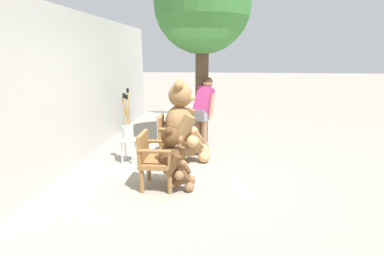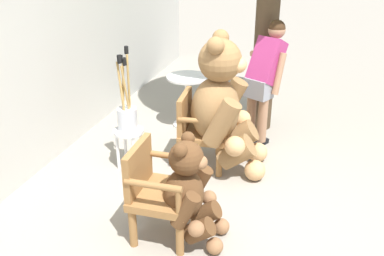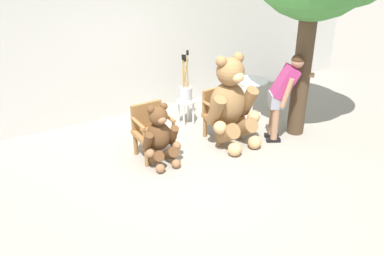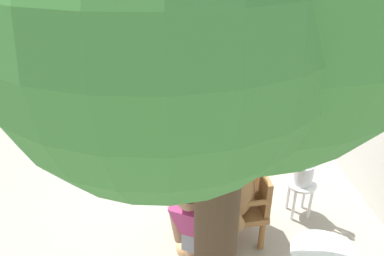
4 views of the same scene
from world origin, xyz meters
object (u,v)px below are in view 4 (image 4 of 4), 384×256
at_px(person_visitor, 198,231).
at_px(white_stool, 301,190).
at_px(wooden_chair_left, 224,141).
at_px(brush_bucket, 305,168).
at_px(wooden_chair_right, 244,203).
at_px(teddy_bear_large, 221,183).
at_px(teddy_bear_small, 203,140).

height_order(person_visitor, white_stool, person_visitor).
height_order(wooden_chair_left, brush_bucket, brush_bucket).
xyz_separation_m(person_visitor, brush_bucket, (-1.11, 1.34, -0.24)).
height_order(wooden_chair_right, teddy_bear_large, teddy_bear_large).
bearing_deg(wooden_chair_right, teddy_bear_small, -167.30).
relative_size(teddy_bear_large, brush_bucket, 1.63).
bearing_deg(teddy_bear_large, teddy_bear_small, -178.69).
xyz_separation_m(wooden_chair_right, brush_bucket, (-0.29, 0.75, 0.20)).
bearing_deg(teddy_bear_small, brush_bucket, 45.59).
distance_m(wooden_chair_left, teddy_bear_large, 1.38).
xyz_separation_m(wooden_chair_left, white_stool, (1.03, 0.75, -0.11)).
bearing_deg(wooden_chair_right, teddy_bear_large, -87.24).
relative_size(wooden_chair_right, teddy_bear_large, 0.55).
bearing_deg(brush_bucket, teddy_bear_small, -134.41).
bearing_deg(wooden_chair_right, wooden_chair_left, 179.99).
xyz_separation_m(wooden_chair_right, teddy_bear_small, (-1.31, -0.29, 0.02)).
bearing_deg(brush_bucket, wooden_chair_right, -69.16).
bearing_deg(person_visitor, wooden_chair_left, 164.42).
xyz_separation_m(teddy_bear_large, teddy_bear_small, (-1.32, -0.03, -0.27)).
height_order(wooden_chair_left, white_stool, wooden_chair_left).
bearing_deg(brush_bucket, teddy_bear_large, -73.62).
bearing_deg(brush_bucket, wooden_chair_left, -143.86).
relative_size(person_visitor, white_stool, 3.33).
height_order(wooden_chair_right, white_stool, wooden_chair_right).
height_order(wooden_chair_left, person_visitor, person_visitor).
bearing_deg(person_visitor, white_stool, 129.53).
height_order(wooden_chair_right, person_visitor, person_visitor).
bearing_deg(wooden_chair_left, teddy_bear_small, -89.44).
distance_m(wooden_chair_left, teddy_bear_small, 0.30).
bearing_deg(teddy_bear_large, wooden_chair_right, 92.76).
bearing_deg(white_stool, wooden_chair_left, -143.98).
relative_size(teddy_bear_small, white_stool, 2.15).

